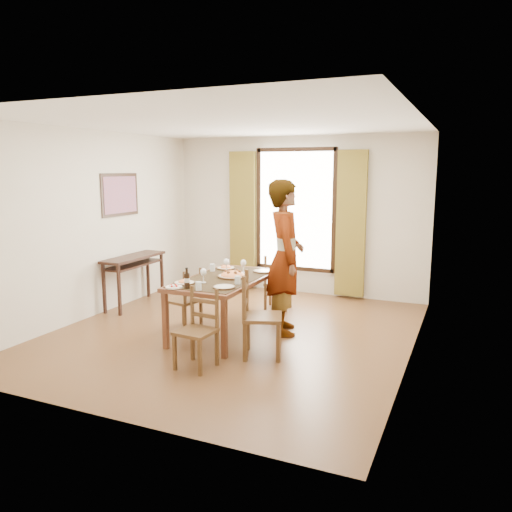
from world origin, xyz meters
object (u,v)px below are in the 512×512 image
at_px(man, 285,258).
at_px(pasta_platter, 233,273).
at_px(dining_table, 224,283).
at_px(console_table, 134,263).

xyz_separation_m(man, pasta_platter, (-0.60, -0.32, -0.20)).
relative_size(dining_table, man, 0.84).
xyz_separation_m(console_table, man, (2.64, -0.28, 0.32)).
distance_m(console_table, pasta_platter, 2.12).
relative_size(console_table, man, 0.60).
height_order(console_table, pasta_platter, pasta_platter).
distance_m(console_table, man, 2.67).
bearing_deg(dining_table, man, 28.53).
xyz_separation_m(dining_table, pasta_platter, (0.09, 0.06, 0.12)).
relative_size(man, pasta_platter, 5.03).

